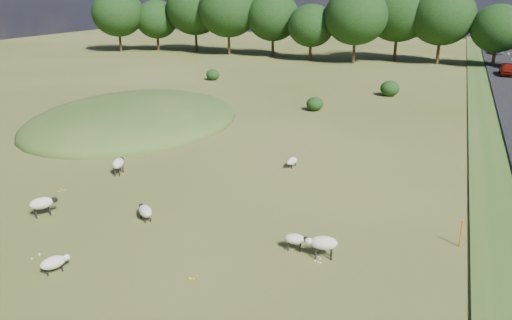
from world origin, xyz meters
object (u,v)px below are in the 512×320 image
(sheep_0, at_px, (118,163))
(sheep_6, at_px, (54,262))
(sheep_3, at_px, (145,211))
(car_0, at_px, (497,50))
(sheep_5, at_px, (295,239))
(marker_post, at_px, (461,234))
(sheep_1, at_px, (42,203))
(car_5, at_px, (507,69))
(sheep_4, at_px, (323,243))
(sheep_2, at_px, (292,161))

(sheep_0, distance_m, sheep_6, 10.83)
(sheep_3, relative_size, car_0, 0.26)
(sheep_3, distance_m, sheep_5, 7.49)
(sheep_3, bearing_deg, marker_post, -130.48)
(sheep_1, relative_size, car_5, 0.30)
(sheep_0, xyz_separation_m, sheep_4, (13.65, -5.05, 0.00))
(sheep_6, bearing_deg, sheep_0, 51.79)
(sheep_2, height_order, car_0, car_0)
(sheep_0, relative_size, sheep_6, 1.17)
(sheep_3, height_order, sheep_6, sheep_3)
(sheep_2, relative_size, sheep_5, 1.04)
(sheep_0, xyz_separation_m, sheep_5, (12.43, -4.86, -0.15))
(sheep_6, bearing_deg, sheep_4, -34.01)
(sheep_2, xyz_separation_m, sheep_5, (3.29, -9.80, 0.13))
(sheep_3, relative_size, sheep_5, 1.14)
(marker_post, xyz_separation_m, sheep_1, (-18.69, -4.20, 0.07))
(marker_post, height_order, sheep_2, marker_post)
(sheep_6, bearing_deg, car_5, 9.34)
(sheep_1, xyz_separation_m, sheep_6, (4.16, -3.78, -0.24))
(sheep_2, height_order, sheep_5, sheep_5)
(sheep_1, xyz_separation_m, car_5, (23.62, 52.64, 0.33))
(sheep_6, xyz_separation_m, car_5, (19.45, 56.42, 0.57))
(sheep_0, distance_m, car_0, 74.19)
(car_5, bearing_deg, marker_post, -95.81)
(car_0, bearing_deg, sheep_6, -103.63)
(car_5, bearing_deg, sheep_3, -110.19)
(sheep_2, bearing_deg, car_5, 170.09)
(sheep_1, distance_m, car_5, 57.70)
(sheep_4, bearing_deg, sheep_2, -80.60)
(sheep_0, height_order, sheep_1, sheep_0)
(sheep_4, bearing_deg, sheep_3, -17.30)
(sheep_4, height_order, car_0, car_0)
(sheep_6, bearing_deg, sheep_5, -29.63)
(sheep_1, bearing_deg, sheep_0, 38.13)
(sheep_2, height_order, sheep_6, sheep_6)
(sheep_1, bearing_deg, sheep_6, -95.43)
(car_0, bearing_deg, sheep_3, -104.09)
(sheep_1, xyz_separation_m, sheep_2, (9.00, 11.10, -0.27))
(sheep_5, bearing_deg, sheep_1, 175.67)
(marker_post, distance_m, sheep_0, 18.93)
(sheep_4, bearing_deg, sheep_5, -23.69)
(sheep_3, height_order, car_0, car_0)
(marker_post, distance_m, car_0, 72.41)
(sheep_0, distance_m, sheep_2, 10.39)
(sheep_4, relative_size, sheep_6, 1.17)
(marker_post, bearing_deg, sheep_1, -167.33)
(sheep_1, bearing_deg, sheep_5, -47.16)
(car_0, bearing_deg, sheep_2, -102.61)
(sheep_5, height_order, sheep_6, sheep_5)
(sheep_0, relative_size, car_5, 0.32)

